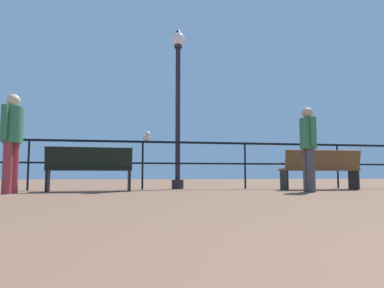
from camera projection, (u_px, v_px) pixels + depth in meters
pier_railing at (195, 154)px, 8.42m from camera, size 22.27×0.05×1.12m
bench_near_left at (90, 167)px, 7.19m from camera, size 1.71×0.71×0.89m
bench_near_right at (321, 167)px, 8.11m from camera, size 1.80×0.63×0.90m
lamppost_center at (178, 96)px, 8.73m from camera, size 0.33×0.33×3.98m
person_by_bench at (12, 136)px, 6.36m from camera, size 0.34×0.55×1.79m
person_at_railing at (308, 143)px, 6.99m from camera, size 0.32×0.54×1.67m
seagull_on_rail at (147, 137)px, 8.22m from camera, size 0.21×0.44×0.21m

